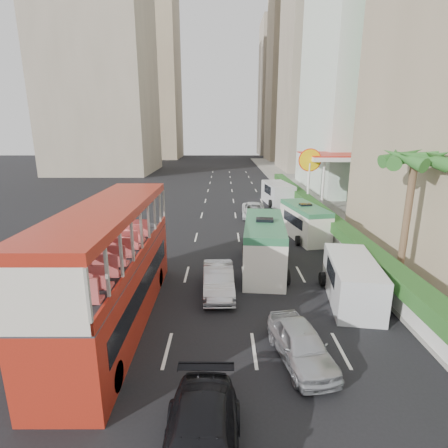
{
  "coord_description": "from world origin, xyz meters",
  "views": [
    {
      "loc": [
        -1.52,
        -13.18,
        7.84
      ],
      "look_at": [
        -1.5,
        4.0,
        3.2
      ],
      "focal_mm": 28.0,
      "sensor_mm": 36.0,
      "label": 1
    }
  ],
  "objects_px": {
    "minibus_near": "(264,245)",
    "panel_van_far": "(278,194)",
    "double_decker_bus": "(113,266)",
    "car_silver_lane_a": "(218,292)",
    "minibus_far": "(304,222)",
    "palm_tree": "(406,221)",
    "panel_van_near": "(352,280)",
    "van_asset": "(254,217)",
    "shell_station": "(334,181)",
    "car_silver_lane_b": "(300,360)"
  },
  "relations": [
    {
      "from": "minibus_far",
      "to": "car_silver_lane_b",
      "type": "bearing_deg",
      "value": -113.29
    },
    {
      "from": "panel_van_near",
      "to": "shell_station",
      "type": "distance_m",
      "value": 21.81
    },
    {
      "from": "minibus_near",
      "to": "palm_tree",
      "type": "height_order",
      "value": "palm_tree"
    },
    {
      "from": "car_silver_lane_a",
      "to": "panel_van_far",
      "type": "xyz_separation_m",
      "value": [
        6.15,
        21.62,
        1.14
      ]
    },
    {
      "from": "van_asset",
      "to": "panel_van_near",
      "type": "relative_size",
      "value": 0.92
    },
    {
      "from": "panel_van_near",
      "to": "shell_station",
      "type": "bearing_deg",
      "value": 83.68
    },
    {
      "from": "panel_van_far",
      "to": "car_silver_lane_a",
      "type": "bearing_deg",
      "value": -113.41
    },
    {
      "from": "car_silver_lane_b",
      "to": "panel_van_far",
      "type": "height_order",
      "value": "panel_van_far"
    },
    {
      "from": "palm_tree",
      "to": "double_decker_bus",
      "type": "bearing_deg",
      "value": -163.84
    },
    {
      "from": "car_silver_lane_a",
      "to": "van_asset",
      "type": "distance_m",
      "value": 15.98
    },
    {
      "from": "van_asset",
      "to": "car_silver_lane_a",
      "type": "bearing_deg",
      "value": -98.73
    },
    {
      "from": "palm_tree",
      "to": "car_silver_lane_a",
      "type": "bearing_deg",
      "value": -172.49
    },
    {
      "from": "double_decker_bus",
      "to": "van_asset",
      "type": "xyz_separation_m",
      "value": [
        7.28,
        18.42,
        -2.53
      ]
    },
    {
      "from": "minibus_far",
      "to": "panel_van_near",
      "type": "height_order",
      "value": "minibus_far"
    },
    {
      "from": "panel_van_near",
      "to": "shell_station",
      "type": "xyz_separation_m",
      "value": [
        5.48,
        21.04,
        1.75
      ]
    },
    {
      "from": "double_decker_bus",
      "to": "minibus_near",
      "type": "height_order",
      "value": "double_decker_bus"
    },
    {
      "from": "van_asset",
      "to": "panel_van_far",
      "type": "xyz_separation_m",
      "value": [
        3.09,
        5.93,
        1.14
      ]
    },
    {
      "from": "car_silver_lane_a",
      "to": "minibus_far",
      "type": "height_order",
      "value": "minibus_far"
    },
    {
      "from": "minibus_far",
      "to": "minibus_near",
      "type": "bearing_deg",
      "value": -131.59
    },
    {
      "from": "panel_van_near",
      "to": "panel_van_far",
      "type": "distance_m",
      "value": 22.4
    },
    {
      "from": "double_decker_bus",
      "to": "minibus_near",
      "type": "relative_size",
      "value": 1.7
    },
    {
      "from": "minibus_far",
      "to": "palm_tree",
      "type": "relative_size",
      "value": 0.87
    },
    {
      "from": "car_silver_lane_a",
      "to": "minibus_near",
      "type": "distance_m",
      "value": 4.26
    },
    {
      "from": "panel_van_near",
      "to": "van_asset",
      "type": "bearing_deg",
      "value": 109.4
    },
    {
      "from": "double_decker_bus",
      "to": "panel_van_near",
      "type": "xyz_separation_m",
      "value": [
        10.52,
        1.96,
        -1.53
      ]
    },
    {
      "from": "minibus_near",
      "to": "panel_van_far",
      "type": "xyz_separation_m",
      "value": [
        3.58,
        18.54,
        -0.3
      ]
    },
    {
      "from": "panel_van_near",
      "to": "car_silver_lane_a",
      "type": "bearing_deg",
      "value": -178.76
    },
    {
      "from": "car_silver_lane_b",
      "to": "panel_van_far",
      "type": "xyz_separation_m",
      "value": [
        3.2,
        26.92,
        1.14
      ]
    },
    {
      "from": "van_asset",
      "to": "palm_tree",
      "type": "height_order",
      "value": "palm_tree"
    },
    {
      "from": "car_silver_lane_a",
      "to": "van_asset",
      "type": "height_order",
      "value": "car_silver_lane_a"
    },
    {
      "from": "minibus_far",
      "to": "panel_van_near",
      "type": "distance_m",
      "value": 9.97
    },
    {
      "from": "car_silver_lane_a",
      "to": "minibus_far",
      "type": "relative_size",
      "value": 0.75
    },
    {
      "from": "van_asset",
      "to": "minibus_far",
      "type": "xyz_separation_m",
      "value": [
        3.21,
        -6.5,
        1.23
      ]
    },
    {
      "from": "car_silver_lane_b",
      "to": "minibus_near",
      "type": "distance_m",
      "value": 8.52
    },
    {
      "from": "double_decker_bus",
      "to": "car_silver_lane_a",
      "type": "xyz_separation_m",
      "value": [
        4.22,
        2.74,
        -2.53
      ]
    },
    {
      "from": "car_silver_lane_a",
      "to": "panel_van_far",
      "type": "bearing_deg",
      "value": 71.66
    },
    {
      "from": "car_silver_lane_b",
      "to": "panel_van_near",
      "type": "xyz_separation_m",
      "value": [
        3.35,
        4.53,
        1.0
      ]
    },
    {
      "from": "car_silver_lane_b",
      "to": "palm_tree",
      "type": "bearing_deg",
      "value": 33.93
    },
    {
      "from": "minibus_near",
      "to": "panel_van_near",
      "type": "bearing_deg",
      "value": -40.55
    },
    {
      "from": "palm_tree",
      "to": "minibus_far",
      "type": "bearing_deg",
      "value": 112.63
    },
    {
      "from": "minibus_far",
      "to": "panel_van_far",
      "type": "bearing_deg",
      "value": 80.2
    },
    {
      "from": "car_silver_lane_a",
      "to": "minibus_near",
      "type": "bearing_deg",
      "value": 47.68
    },
    {
      "from": "double_decker_bus",
      "to": "van_asset",
      "type": "distance_m",
      "value": 19.97
    },
    {
      "from": "car_silver_lane_a",
      "to": "minibus_far",
      "type": "bearing_deg",
      "value": 53.22
    },
    {
      "from": "van_asset",
      "to": "shell_station",
      "type": "xyz_separation_m",
      "value": [
        8.72,
        4.58,
        2.75
      ]
    },
    {
      "from": "van_asset",
      "to": "shell_station",
      "type": "bearing_deg",
      "value": 30.01
    },
    {
      "from": "car_silver_lane_a",
      "to": "van_asset",
      "type": "xyz_separation_m",
      "value": [
        3.06,
        15.69,
        0.0
      ]
    },
    {
      "from": "panel_van_far",
      "to": "double_decker_bus",
      "type": "bearing_deg",
      "value": -120.6
    },
    {
      "from": "car_silver_lane_b",
      "to": "car_silver_lane_a",
      "type": "bearing_deg",
      "value": 108.28
    },
    {
      "from": "car_silver_lane_a",
      "to": "van_asset",
      "type": "bearing_deg",
      "value": 76.49
    }
  ]
}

